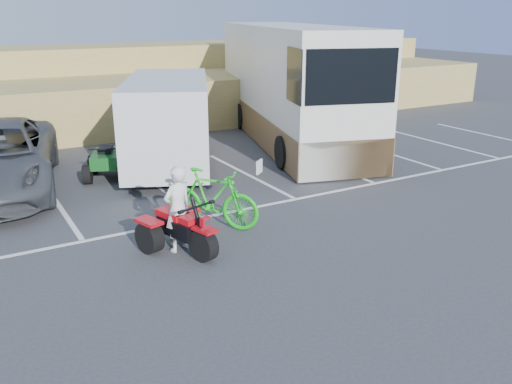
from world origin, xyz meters
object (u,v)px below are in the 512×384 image
cargo_trailer (169,120)px  rv_motorhome (290,92)px  rider (178,209)px  green_dirt_bike (212,198)px  quad_atv_green (108,178)px  red_trike_atv (185,252)px  quad_atv_blue (22,185)px

cargo_trailer → rv_motorhome: (5.39, 1.48, 0.30)m
rider → green_dirt_bike: size_ratio=0.79×
cargo_trailer → rider: bearing=-85.6°
green_dirt_bike → quad_atv_green: size_ratio=1.41×
red_trike_atv → rider: (-0.04, 0.14, 0.88)m
red_trike_atv → rider: 0.90m
rv_motorhome → quad_atv_green: size_ratio=7.38×
cargo_trailer → rv_motorhome: bearing=39.6°
red_trike_atv → green_dirt_bike: 1.58m
rider → cargo_trailer: (2.13, 5.91, 0.59)m
rv_motorhome → quad_atv_blue: size_ratio=7.19×
rv_motorhome → rider: bearing=-118.8°
quad_atv_green → quad_atv_blue: bearing=-171.3°
green_dirt_bike → rv_motorhome: 9.25m
quad_atv_green → green_dirt_bike: bearing=-56.0°
quad_atv_blue → quad_atv_green: bearing=10.3°
rv_motorhome → quad_atv_blue: (-9.68, -1.12, -1.77)m
rider → green_dirt_bike: rider is taller
cargo_trailer → quad_atv_blue: size_ratio=3.86×
quad_atv_green → rv_motorhome: bearing=35.1°
red_trike_atv → cargo_trailer: bearing=54.3°
rider → cargo_trailer: cargo_trailer is taller
rider → green_dirt_bike: (1.12, 0.80, -0.21)m
rider → quad_atv_blue: (-2.17, 6.27, -0.88)m
rider → quad_atv_green: bearing=-107.7°
rv_motorhome → quad_atv_green: 7.80m
red_trike_atv → green_dirt_bike: green_dirt_bike is taller
green_dirt_bike → cargo_trailer: cargo_trailer is taller
rider → rv_motorhome: rv_motorhome is taller
red_trike_atv → rv_motorhome: rv_motorhome is taller
red_trike_atv → quad_atv_blue: (-2.21, 6.41, 0.00)m
quad_atv_blue → green_dirt_bike: bearing=-35.0°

